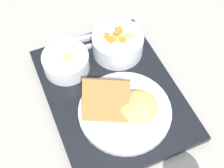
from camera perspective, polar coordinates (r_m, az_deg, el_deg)
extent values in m
plane|color=#ADA89E|center=(0.78, 0.00, -1.95)|extent=(4.00, 4.00, 0.00)
cube|color=black|center=(0.77, 0.00, -1.61)|extent=(0.45, 0.37, 0.02)
cylinder|color=silver|center=(0.82, 1.04, 7.36)|extent=(0.13, 0.13, 0.06)
torus|color=silver|center=(0.80, 1.07, 8.58)|extent=(0.13, 0.13, 0.01)
cylinder|color=#8EBC6B|center=(0.80, 1.63, 8.71)|extent=(0.06, 0.06, 0.01)
cylinder|color=#8EBC6B|center=(0.81, 2.30, 8.45)|extent=(0.05, 0.05, 0.01)
cylinder|color=#8EBC6B|center=(0.79, 3.08, 7.91)|extent=(0.06, 0.06, 0.01)
cube|color=orange|center=(0.80, 0.81, 9.03)|extent=(0.02, 0.02, 0.02)
cube|color=orange|center=(0.79, -0.15, 7.95)|extent=(0.02, 0.02, 0.01)
cube|color=orange|center=(0.80, -0.98, 8.69)|extent=(0.02, 0.02, 0.01)
cube|color=orange|center=(0.81, 1.28, 9.72)|extent=(0.02, 0.02, 0.02)
cube|color=orange|center=(0.79, 1.98, 7.86)|extent=(0.02, 0.02, 0.01)
cylinder|color=silver|center=(0.80, -8.41, 4.02)|extent=(0.12, 0.12, 0.05)
torus|color=silver|center=(0.78, -8.60, 4.98)|extent=(0.12, 0.12, 0.01)
cylinder|color=#939E56|center=(0.79, -8.43, 4.14)|extent=(0.10, 0.10, 0.04)
cube|color=#B2C170|center=(0.78, -8.09, 4.56)|extent=(0.02, 0.02, 0.02)
cylinder|color=silver|center=(0.73, 2.36, -4.99)|extent=(0.22, 0.22, 0.01)
ellipsoid|color=#EFC666|center=(0.71, 4.96, -4.13)|extent=(0.10, 0.10, 0.04)
cube|color=#A37038|center=(0.70, -1.16, -3.29)|extent=(0.12, 0.13, 0.09)
cube|color=silver|center=(0.88, 0.32, 9.39)|extent=(0.04, 0.12, 0.00)
cube|color=silver|center=(0.86, -6.33, 7.99)|extent=(0.03, 0.08, 0.01)
ellipsoid|color=silver|center=(0.86, -1.45, 7.69)|extent=(0.05, 0.05, 0.01)
cube|color=silver|center=(0.84, -5.91, 6.31)|extent=(0.03, 0.10, 0.01)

